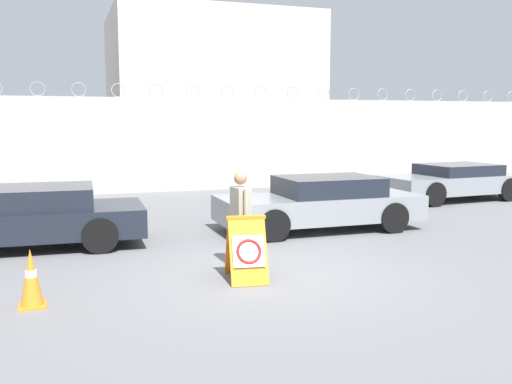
{
  "coord_description": "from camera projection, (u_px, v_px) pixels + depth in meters",
  "views": [
    {
      "loc": [
        -3.15,
        -8.5,
        2.47
      ],
      "look_at": [
        0.45,
        2.01,
        1.06
      ],
      "focal_mm": 40.0,
      "sensor_mm": 36.0,
      "label": 1
    }
  ],
  "objects": [
    {
      "name": "parked_car_rear_sedan",
      "position": [
        321.0,
        203.0,
        12.81
      ],
      "size": [
        4.53,
        1.91,
        1.2
      ],
      "rotation": [
        0.0,
        0.0,
        3.14
      ],
      "color": "black",
      "rests_on": "ground_plane"
    },
    {
      "name": "parked_car_far_side",
      "position": [
        453.0,
        181.0,
        17.6
      ],
      "size": [
        4.7,
        2.23,
        1.11
      ],
      "rotation": [
        0.0,
        0.0,
        3.21
      ],
      "color": "black",
      "rests_on": "ground_plane"
    },
    {
      "name": "parked_car_front_coupe",
      "position": [
        25.0,
        217.0,
        10.99
      ],
      "size": [
        4.65,
        2.12,
        1.19
      ],
      "rotation": [
        0.0,
        0.0,
        3.11
      ],
      "color": "black",
      "rests_on": "ground_plane"
    },
    {
      "name": "barricade_sign",
      "position": [
        247.0,
        248.0,
        8.78
      ],
      "size": [
        0.69,
        0.93,
        1.01
      ],
      "rotation": [
        0.0,
        0.0,
        -0.15
      ],
      "color": "orange",
      "rests_on": "ground_plane"
    },
    {
      "name": "traffic_cone_near",
      "position": [
        31.0,
        278.0,
        7.53
      ],
      "size": [
        0.35,
        0.35,
        0.79
      ],
      "color": "orange",
      "rests_on": "ground_plane"
    },
    {
      "name": "ground_plane",
      "position": [
        270.0,
        272.0,
        9.3
      ],
      "size": [
        90.0,
        90.0,
        0.0
      ],
      "primitive_type": "plane",
      "color": "slate"
    },
    {
      "name": "security_guard",
      "position": [
        241.0,
        217.0,
        9.3
      ],
      "size": [
        0.37,
        0.62,
        1.64
      ],
      "rotation": [
        0.0,
        0.0,
        1.65
      ],
      "color": "#232838",
      "rests_on": "ground_plane"
    },
    {
      "name": "building_block",
      "position": [
        210.0,
        97.0,
        25.46
      ],
      "size": [
        8.56,
        6.53,
        6.98
      ],
      "color": "beige",
      "rests_on": "ground_plane"
    },
    {
      "name": "perimeter_wall",
      "position": [
        157.0,
        145.0,
        19.56
      ],
      "size": [
        36.0,
        0.3,
        3.67
      ],
      "color": "#ADA8A0",
      "rests_on": "ground_plane"
    }
  ]
}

